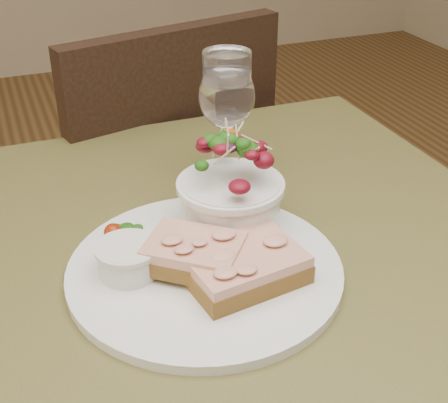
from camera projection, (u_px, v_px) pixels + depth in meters
name	position (u px, v px, depth m)	size (l,w,h in m)	color
cafe_table	(216.00, 320.00, 0.79)	(0.80, 0.80, 0.75)	#4A461F
chair_far	(147.00, 269.00, 1.47)	(0.51, 0.51, 0.90)	black
dinner_plate	(205.00, 270.00, 0.70)	(0.31, 0.31, 0.01)	white
sandwich_front	(243.00, 265.00, 0.67)	(0.14, 0.11, 0.03)	#473013
sandwich_back	(194.00, 253.00, 0.68)	(0.13, 0.12, 0.03)	#473013
ramekin	(128.00, 258.00, 0.68)	(0.07, 0.07, 0.04)	silver
salad_bowl	(231.00, 183.00, 0.74)	(0.12, 0.12, 0.13)	white
garnish	(120.00, 230.00, 0.75)	(0.05, 0.04, 0.02)	#113D0B
wine_glass	(227.00, 100.00, 0.83)	(0.08, 0.08, 0.18)	white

